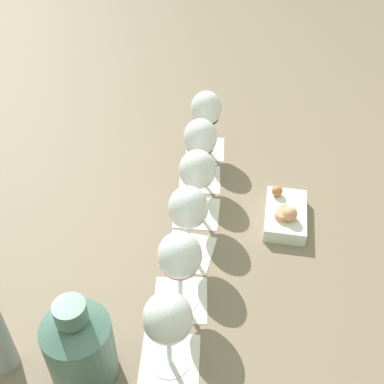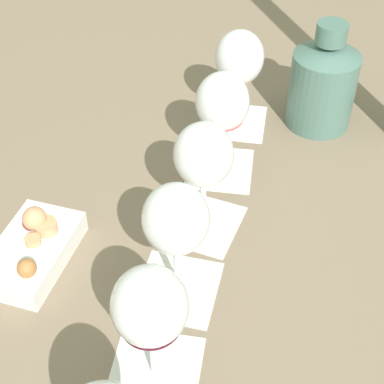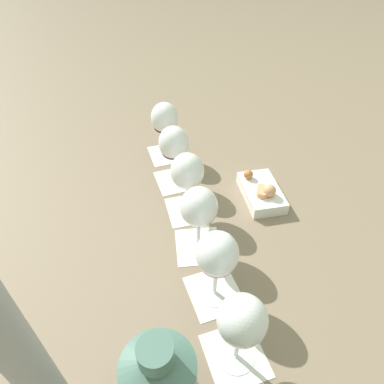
# 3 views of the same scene
# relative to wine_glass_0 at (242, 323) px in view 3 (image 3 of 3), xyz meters

# --- Properties ---
(ground_plane) EXTENTS (8.00, 8.00, 0.00)m
(ground_plane) POSITION_rel_wine_glass_0_xyz_m (0.31, 0.12, -0.13)
(ground_plane) COLOR #7F6B56
(tasting_card_0) EXTENTS (0.15, 0.15, 0.00)m
(tasting_card_0) POSITION_rel_wine_glass_0_xyz_m (0.00, -0.00, -0.12)
(tasting_card_0) COLOR white
(tasting_card_0) RESTS_ON ground_plane
(tasting_card_1) EXTENTS (0.15, 0.15, 0.00)m
(tasting_card_1) POSITION_rel_wine_glass_0_xyz_m (0.13, 0.05, -0.12)
(tasting_card_1) COLOR white
(tasting_card_1) RESTS_ON ground_plane
(tasting_card_2) EXTENTS (0.14, 0.13, 0.00)m
(tasting_card_2) POSITION_rel_wine_glass_0_xyz_m (0.25, 0.10, -0.12)
(tasting_card_2) COLOR white
(tasting_card_2) RESTS_ON ground_plane
(tasting_card_3) EXTENTS (0.15, 0.14, 0.00)m
(tasting_card_3) POSITION_rel_wine_glass_0_xyz_m (0.38, 0.14, -0.12)
(tasting_card_3) COLOR white
(tasting_card_3) RESTS_ON ground_plane
(tasting_card_4) EXTENTS (0.15, 0.15, 0.00)m
(tasting_card_4) POSITION_rel_wine_glass_0_xyz_m (0.50, 0.20, -0.12)
(tasting_card_4) COLOR white
(tasting_card_4) RESTS_ON ground_plane
(tasting_card_5) EXTENTS (0.15, 0.15, 0.00)m
(tasting_card_5) POSITION_rel_wine_glass_0_xyz_m (0.63, 0.25, -0.12)
(tasting_card_5) COLOR white
(tasting_card_5) RESTS_ON ground_plane
(wine_glass_0) EXTENTS (0.08, 0.08, 0.18)m
(wine_glass_0) POSITION_rel_wine_glass_0_xyz_m (0.00, 0.00, 0.00)
(wine_glass_0) COLOR white
(wine_glass_0) RESTS_ON tasting_card_0
(wine_glass_1) EXTENTS (0.08, 0.08, 0.18)m
(wine_glass_1) POSITION_rel_wine_glass_0_xyz_m (0.13, 0.05, 0.00)
(wine_glass_1) COLOR white
(wine_glass_1) RESTS_ON tasting_card_1
(wine_glass_2) EXTENTS (0.08, 0.08, 0.18)m
(wine_glass_2) POSITION_rel_wine_glass_0_xyz_m (0.25, 0.10, 0.00)
(wine_glass_2) COLOR white
(wine_glass_2) RESTS_ON tasting_card_2
(wine_glass_3) EXTENTS (0.08, 0.08, 0.18)m
(wine_glass_3) POSITION_rel_wine_glass_0_xyz_m (0.38, 0.14, 0.00)
(wine_glass_3) COLOR white
(wine_glass_3) RESTS_ON tasting_card_3
(wine_glass_4) EXTENTS (0.08, 0.08, 0.18)m
(wine_glass_4) POSITION_rel_wine_glass_0_xyz_m (0.50, 0.20, 0.00)
(wine_glass_4) COLOR white
(wine_glass_4) RESTS_ON tasting_card_4
(wine_glass_5) EXTENTS (0.08, 0.08, 0.18)m
(wine_glass_5) POSITION_rel_wine_glass_0_xyz_m (0.63, 0.25, 0.00)
(wine_glass_5) COLOR white
(wine_glass_5) RESTS_ON tasting_card_5
(ceramic_vase) EXTENTS (0.12, 0.12, 0.20)m
(ceramic_vase) POSITION_rel_wine_glass_0_xyz_m (-0.09, 0.12, -0.04)
(ceramic_vase) COLOR #4C7066
(ceramic_vase) RESTS_ON ground_plane
(snack_dish) EXTENTS (0.18, 0.14, 0.07)m
(snack_dish) POSITION_rel_wine_glass_0_xyz_m (0.45, -0.06, -0.10)
(snack_dish) COLOR white
(snack_dish) RESTS_ON ground_plane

